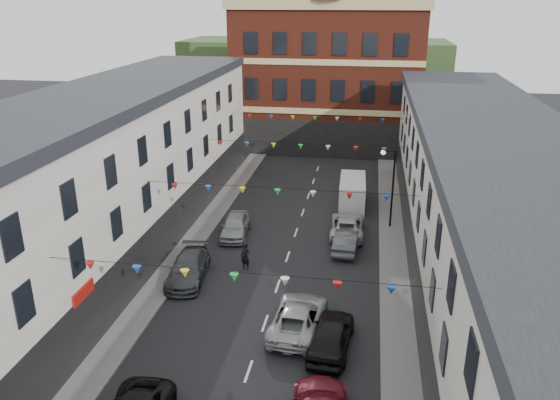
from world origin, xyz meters
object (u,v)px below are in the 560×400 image
Objects in this scene: street_lamp at (390,178)px; moving_car at (298,317)px; car_right_e at (347,240)px; pedestrian at (245,256)px; car_left_d at (188,268)px; white_van at (352,193)px; car_right_f at (347,225)px; car_right_d at (331,335)px; car_left_e at (235,226)px.

moving_car is (-4.76, -14.26, -3.16)m from street_lamp.
car_right_e is 2.40× the size of pedestrian.
moving_car is (7.29, -4.21, 0.00)m from car_left_d.
car_right_e is 10.16m from moving_car.
white_van reaches higher than car_left_d.
car_right_f is at bearing 68.42° from pedestrian.
car_right_d is 11.39m from car_right_e.
car_left_d is 8.42m from moving_car.
street_lamp reaches higher than car_left_d.
car_right_e is 0.81× the size of moving_car.
car_right_e is 7.27m from pedestrian.
car_right_e is (-2.77, -4.30, -3.19)m from street_lamp.
car_left_d is 10.70m from car_right_d.
car_left_e reaches higher than car_right_e.
car_right_e is at bearing -91.70° from white_van.
pedestrian reaches higher than car_left_e.
car_left_e is 8.10m from car_right_e.
moving_car is 2.97× the size of pedestrian.
street_lamp is 1.17× the size of car_right_f.
car_right_f is (9.19, 8.35, -0.04)m from car_left_d.
car_right_d is 0.90× the size of white_van.
white_van is (0.11, 5.75, 0.46)m from car_right_f.
white_van is at bearing -85.63° from car_right_d.
car_left_d is 1.08× the size of car_right_d.
moving_car is at bearing -35.81° from car_left_d.
car_right_f is at bearing -149.34° from street_lamp.
car_right_d is 2.61× the size of pedestrian.
street_lamp is 1.27× the size of car_right_d.
car_right_d reaches higher than car_right_f.
moving_car is 18.43m from white_van.
street_lamp is at bearing 34.03° from car_left_d.
car_left_d is 16.90m from white_van.
car_right_f is 0.97× the size of white_van.
street_lamp reaches higher than car_right_f.
pedestrian is at bearing -137.39° from street_lamp.
car_right_d is 9.57m from pedestrian.
pedestrian is at bearing -118.23° from white_van.
white_van reaches higher than car_right_f.
car_right_e is (9.28, 5.76, -0.03)m from car_left_d.
pedestrian is (-6.16, -12.25, -0.26)m from white_van.
pedestrian is at bearing 24.80° from car_left_d.
moving_car is (-1.98, -9.97, 0.03)m from car_right_e.
car_right_d reaches higher than car_left_d.
car_right_e is at bearing -85.94° from car_right_d.
street_lamp is 4.61m from car_right_f.
car_left_e is 10.86m from white_van.
pedestrian reaches higher than moving_car.
moving_car is at bearing -34.28° from pedestrian.
pedestrian reaches higher than car_right_e.
street_lamp is 12.47m from pedestrian.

